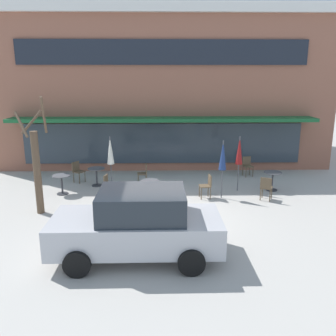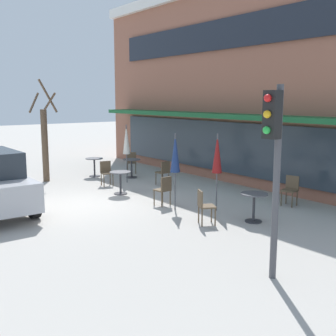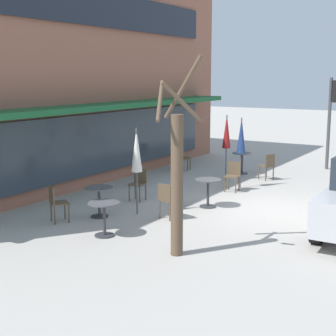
% 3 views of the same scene
% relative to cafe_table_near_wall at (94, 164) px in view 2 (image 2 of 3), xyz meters
% --- Properties ---
extents(ground_plane, '(80.00, 80.00, 0.00)m').
position_rel_cafe_table_near_wall_xyz_m(ground_plane, '(3.94, -2.50, -0.52)').
color(ground_plane, '#ADA8A0').
extents(building_facade, '(16.40, 9.10, 7.64)m').
position_rel_cafe_table_near_wall_xyz_m(building_facade, '(3.94, 7.47, 3.30)').
color(building_facade, '#935B47').
rests_on(building_facade, ground).
extents(cafe_table_near_wall, '(0.70, 0.70, 0.76)m').
position_rel_cafe_table_near_wall_xyz_m(cafe_table_near_wall, '(0.00, 0.00, 0.00)').
color(cafe_table_near_wall, '#333338').
rests_on(cafe_table_near_wall, ground).
extents(cafe_table_streetside, '(0.70, 0.70, 0.76)m').
position_rel_cafe_table_near_wall_xyz_m(cafe_table_streetside, '(3.43, -0.80, 0.00)').
color(cafe_table_streetside, '#333338').
rests_on(cafe_table_streetside, ground).
extents(cafe_table_by_tree, '(0.70, 0.70, 0.76)m').
position_rel_cafe_table_near_wall_xyz_m(cafe_table_by_tree, '(8.30, 0.29, 0.00)').
color(cafe_table_by_tree, '#333338').
rests_on(cafe_table_by_tree, ground).
extents(cafe_table_mid_patio, '(0.70, 0.70, 0.76)m').
position_rel_cafe_table_near_wall_xyz_m(cafe_table_mid_patio, '(1.15, 1.06, 0.00)').
color(cafe_table_mid_patio, '#333338').
rests_on(cafe_table_mid_patio, ground).
extents(patio_umbrella_green_folded, '(0.28, 0.28, 2.20)m').
position_rel_cafe_table_near_wall_xyz_m(patio_umbrella_green_folded, '(1.86, 0.41, 1.11)').
color(patio_umbrella_green_folded, '#4C4C51').
rests_on(patio_umbrella_green_folded, ground).
extents(patio_umbrella_cream_folded, '(0.28, 0.28, 2.20)m').
position_rel_cafe_table_near_wall_xyz_m(patio_umbrella_cream_folded, '(6.11, -0.58, 1.11)').
color(patio_umbrella_cream_folded, '#4C4C51').
rests_on(patio_umbrella_cream_folded, ground).
extents(patio_umbrella_corner_open, '(0.28, 0.28, 2.20)m').
position_rel_cafe_table_near_wall_xyz_m(patio_umbrella_corner_open, '(6.91, 0.29, 1.11)').
color(patio_umbrella_corner_open, '#4C4C51').
rests_on(patio_umbrella_corner_open, ground).
extents(cafe_chair_0, '(0.48, 0.48, 0.89)m').
position_rel_cafe_table_near_wall_xyz_m(cafe_chair_0, '(7.81, 2.47, 0.01)').
color(cafe_chair_0, brown).
rests_on(cafe_chair_0, ground).
extents(cafe_chair_1, '(0.44, 0.44, 0.89)m').
position_rel_cafe_table_near_wall_xyz_m(cafe_chair_1, '(5.56, -0.57, 0.01)').
color(cafe_chair_1, brown).
rests_on(cafe_chair_1, ground).
extents(cafe_chair_2, '(0.47, 0.47, 0.89)m').
position_rel_cafe_table_near_wall_xyz_m(cafe_chair_2, '(1.87, -0.48, 0.01)').
color(cafe_chair_2, brown).
rests_on(cafe_chair_2, ground).
extents(cafe_chair_3, '(0.54, 0.54, 0.89)m').
position_rel_cafe_table_near_wall_xyz_m(cafe_chair_3, '(7.70, -0.89, 0.01)').
color(cafe_chair_3, brown).
rests_on(cafe_chair_3, ground).
extents(cafe_chair_4, '(0.43, 0.43, 0.89)m').
position_rel_cafe_table_near_wall_xyz_m(cafe_chair_4, '(3.12, 1.22, 0.01)').
color(cafe_chair_4, brown).
rests_on(cafe_chair_4, ground).
extents(cafe_chair_5, '(0.55, 0.55, 0.89)m').
position_rel_cafe_table_near_wall_xyz_m(cafe_chair_5, '(0.25, 1.64, 0.01)').
color(cafe_chair_5, brown).
rests_on(cafe_chair_5, ground).
extents(street_tree, '(1.03, 1.04, 3.87)m').
position_rel_cafe_table_near_wall_xyz_m(street_tree, '(-0.20, -1.96, 1.07)').
color(street_tree, brown).
rests_on(street_tree, ground).
extents(traffic_light_pole, '(0.26, 0.44, 3.40)m').
position_rel_cafe_table_near_wall_xyz_m(traffic_light_pole, '(10.84, -2.16, 1.78)').
color(traffic_light_pole, '#47474C').
rests_on(traffic_light_pole, ground).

